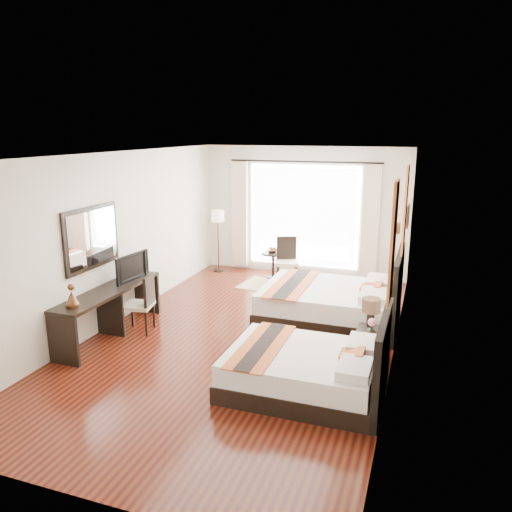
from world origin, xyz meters
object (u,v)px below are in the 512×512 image
(console_desk, at_px, (110,312))
(fruit_bowl, at_px, (272,251))
(vase, at_px, (371,329))
(desk_chair, at_px, (140,314))
(television, at_px, (129,266))
(nightstand, at_px, (371,346))
(window_chair, at_px, (287,269))
(bed_near, at_px, (309,369))
(bed_far, at_px, (333,303))
(side_table, at_px, (273,265))
(table_lamp, at_px, (371,307))
(floor_lamp, at_px, (218,220))

(console_desk, bearing_deg, fruit_bowl, 69.22)
(vase, xyz_separation_m, fruit_bowl, (-2.52, 3.62, 0.03))
(desk_chair, bearing_deg, television, -50.64)
(vase, relative_size, television, 0.18)
(console_desk, bearing_deg, desk_chair, 39.13)
(nightstand, xyz_separation_m, window_chair, (-2.10, 3.16, 0.06))
(bed_near, distance_m, bed_far, 2.38)
(side_table, bearing_deg, table_lamp, -53.74)
(side_table, xyz_separation_m, window_chair, (0.38, -0.25, 0.01))
(table_lamp, bearing_deg, vase, -80.15)
(floor_lamp, height_order, fruit_bowl, floor_lamp)
(vase, bearing_deg, console_desk, -177.22)
(vase, height_order, fruit_bowl, vase)
(bed_near, bearing_deg, window_chair, 109.44)
(nightstand, height_order, table_lamp, table_lamp)
(vase, distance_m, television, 3.99)
(vase, relative_size, desk_chair, 0.15)
(console_desk, relative_size, desk_chair, 2.35)
(bed_near, relative_size, desk_chair, 2.05)
(nightstand, bearing_deg, console_desk, -174.33)
(table_lamp, relative_size, window_chair, 0.42)
(table_lamp, height_order, side_table, table_lamp)
(desk_chair, relative_size, fruit_bowl, 4.06)
(bed_far, xyz_separation_m, desk_chair, (-2.83, -1.45, -0.04))
(table_lamp, bearing_deg, nightstand, -65.78)
(desk_chair, relative_size, side_table, 1.64)
(bed_far, xyz_separation_m, window_chair, (-1.33, 1.82, -0.03))
(console_desk, relative_size, side_table, 3.85)
(television, bearing_deg, table_lamp, -85.05)
(nightstand, bearing_deg, window_chair, 123.62)
(console_desk, relative_size, window_chair, 2.28)
(side_table, height_order, window_chair, window_chair)
(bed_near, xyz_separation_m, nightstand, (0.62, 1.04, -0.05))
(table_lamp, xyz_separation_m, console_desk, (-3.92, -0.46, -0.40))
(bed_near, xyz_separation_m, television, (-3.31, 1.20, 0.70))
(fruit_bowl, bearing_deg, nightstand, -53.78)
(console_desk, height_order, desk_chair, desk_chair)
(bed_far, bearing_deg, floor_lamp, 144.49)
(fruit_bowl, bearing_deg, bed_far, -50.28)
(television, bearing_deg, fruit_bowl, -17.33)
(bed_near, distance_m, nightstand, 1.21)
(bed_far, height_order, fruit_bowl, bed_far)
(bed_near, distance_m, side_table, 4.82)
(vase, bearing_deg, floor_lamp, 135.92)
(fruit_bowl, bearing_deg, television, -113.62)
(vase, distance_m, floor_lamp, 5.35)
(bed_near, relative_size, side_table, 3.36)
(bed_near, distance_m, fruit_bowl, 4.85)
(nightstand, distance_m, floor_lamp, 5.26)
(nightstand, xyz_separation_m, table_lamp, (-0.03, 0.07, 0.54))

